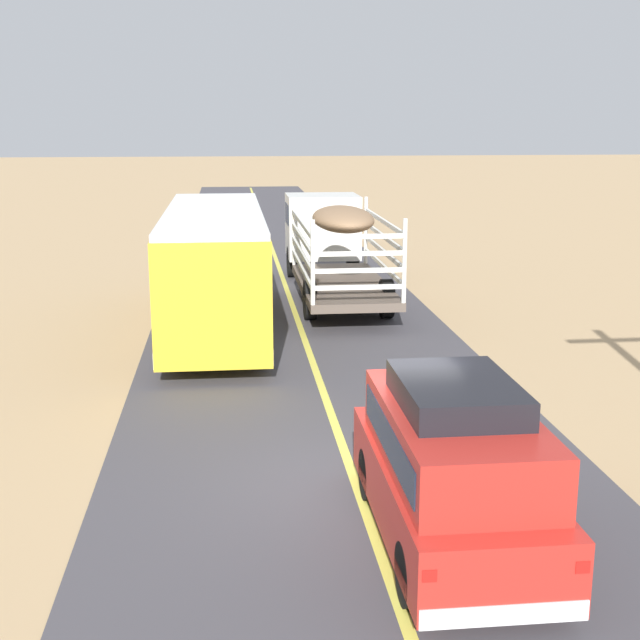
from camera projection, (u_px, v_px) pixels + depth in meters
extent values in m
plane|color=tan|center=(359.00, 493.00, 12.86)|extent=(240.00, 240.00, 0.00)
cube|color=#423F44|center=(359.00, 493.00, 12.86)|extent=(8.00, 120.00, 0.02)
cube|color=#D8CC4C|center=(359.00, 492.00, 12.85)|extent=(0.16, 117.60, 0.00)
cube|color=#B2261E|center=(450.00, 494.00, 11.21)|extent=(1.90, 4.60, 0.90)
cube|color=#B2261E|center=(456.00, 438.00, 10.87)|extent=(1.75, 3.59, 0.80)
cube|color=#192333|center=(456.00, 436.00, 10.87)|extent=(1.79, 3.22, 0.44)
cube|color=silver|center=(502.00, 611.00, 9.14)|extent=(1.86, 0.20, 0.24)
cube|color=red|center=(429.00, 575.00, 8.88)|extent=(0.16, 0.06, 0.14)
cube|color=red|center=(582.00, 566.00, 9.05)|extent=(0.16, 0.06, 0.14)
cube|color=black|center=(456.00, 393.00, 10.79)|extent=(1.42, 2.07, 0.36)
cylinder|color=black|center=(371.00, 474.00, 12.57)|extent=(0.26, 0.76, 0.76)
cylinder|color=black|center=(479.00, 469.00, 12.74)|extent=(0.26, 0.76, 0.76)
cylinder|color=black|center=(412.00, 574.00, 9.81)|extent=(0.26, 0.76, 0.76)
cylinder|color=black|center=(549.00, 566.00, 9.99)|extent=(0.26, 0.76, 0.76)
cube|color=silver|center=(322.00, 226.00, 30.13)|extent=(2.50, 2.20, 2.20)
cube|color=#192333|center=(322.00, 213.00, 30.02)|extent=(2.53, 1.54, 0.70)
cube|color=brown|center=(342.00, 285.00, 25.15)|extent=(2.50, 6.40, 0.24)
cylinder|color=silver|center=(294.00, 231.00, 27.79)|extent=(0.12, 0.12, 2.20)
cylinder|color=silver|center=(366.00, 230.00, 28.04)|extent=(0.12, 0.12, 2.20)
cylinder|color=silver|center=(313.00, 263.00, 21.71)|extent=(0.12, 0.12, 2.20)
cylinder|color=silver|center=(404.00, 261.00, 21.96)|extent=(0.12, 0.12, 2.20)
cube|color=silver|center=(302.00, 267.00, 24.90)|extent=(0.08, 6.30, 0.12)
cube|color=silver|center=(383.00, 266.00, 25.15)|extent=(0.08, 6.30, 0.12)
cube|color=silver|center=(359.00, 287.00, 21.97)|extent=(2.40, 0.08, 0.12)
cube|color=silver|center=(302.00, 253.00, 24.80)|extent=(0.08, 6.30, 0.12)
cube|color=silver|center=(383.00, 251.00, 25.05)|extent=(0.08, 6.30, 0.12)
cube|color=silver|center=(359.00, 270.00, 21.87)|extent=(2.40, 0.08, 0.12)
cube|color=silver|center=(301.00, 238.00, 24.70)|extent=(0.08, 6.30, 0.12)
cube|color=silver|center=(384.00, 236.00, 24.95)|extent=(0.08, 6.30, 0.12)
cube|color=silver|center=(359.00, 254.00, 21.77)|extent=(2.40, 0.08, 0.12)
cube|color=silver|center=(301.00, 222.00, 24.60)|extent=(0.08, 6.30, 0.12)
cube|color=silver|center=(384.00, 221.00, 24.85)|extent=(0.08, 6.30, 0.12)
cube|color=silver|center=(359.00, 236.00, 21.66)|extent=(2.40, 0.08, 0.12)
ellipsoid|color=#8C6B4C|center=(343.00, 219.00, 24.70)|extent=(1.75, 3.84, 0.70)
cylinder|color=black|center=(292.00, 261.00, 30.30)|extent=(0.32, 1.10, 1.10)
cylinder|color=black|center=(353.00, 260.00, 30.53)|extent=(0.32, 1.10, 1.10)
cylinder|color=black|center=(310.00, 300.00, 23.84)|extent=(0.32, 1.10, 1.10)
cylinder|color=black|center=(387.00, 298.00, 24.06)|extent=(0.32, 1.10, 1.10)
cube|color=gold|center=(215.00, 267.00, 22.38)|extent=(2.50, 10.00, 2.70)
cube|color=white|center=(214.00, 213.00, 22.05)|extent=(2.45, 9.80, 0.16)
cube|color=#192333|center=(215.00, 249.00, 22.27)|extent=(2.54, 9.20, 0.80)
cube|color=silver|center=(216.00, 310.00, 22.64)|extent=(2.53, 9.80, 0.36)
cylinder|color=black|center=(181.00, 289.00, 25.69)|extent=(0.30, 1.00, 1.00)
cylinder|color=black|center=(254.00, 287.00, 25.91)|extent=(0.30, 1.00, 1.00)
cylinder|color=black|center=(166.00, 344.00, 19.40)|extent=(0.30, 1.00, 1.00)
cylinder|color=black|center=(263.00, 341.00, 19.63)|extent=(0.30, 1.00, 1.00)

